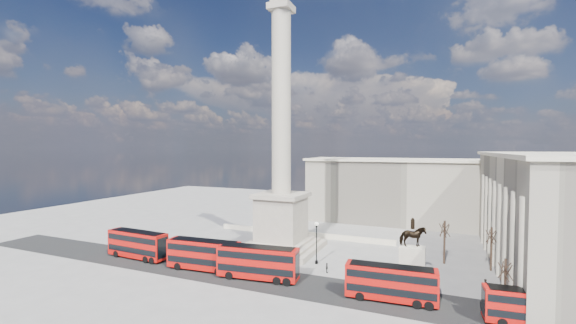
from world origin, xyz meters
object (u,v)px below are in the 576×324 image
at_px(pedestrian_crossing, 327,268).
at_px(red_bus_b, 258,262).
at_px(nelsons_column, 281,182).
at_px(red_bus_a, 204,254).
at_px(red_bus_c, 391,283).
at_px(pedestrian_walking, 422,283).
at_px(pedestrian_standing, 485,285).
at_px(red_bus_e, 138,244).
at_px(victorian_lamp, 317,239).
at_px(equestrian_statue, 412,258).
at_px(red_bus_d, 535,308).

bearing_deg(pedestrian_crossing, red_bus_b, 118.75).
height_order(nelsons_column, red_bus_a, nelsons_column).
height_order(red_bus_a, red_bus_c, red_bus_a).
relative_size(pedestrian_walking, pedestrian_standing, 1.16).
bearing_deg(red_bus_b, red_bus_a, 172.89).
distance_m(red_bus_c, red_bus_e, 43.02).
bearing_deg(nelsons_column, pedestrian_standing, -11.96).
xyz_separation_m(red_bus_e, pedestrian_crossing, (32.61, 5.93, -1.74)).
height_order(red_bus_b, red_bus_c, red_bus_b).
height_order(victorian_lamp, equestrian_statue, equestrian_statue).
distance_m(equestrian_statue, pedestrian_standing, 9.69).
bearing_deg(red_bus_d, victorian_lamp, 154.09).
distance_m(red_bus_b, red_bus_e, 24.07).
distance_m(victorian_lamp, pedestrian_walking, 17.62).
bearing_deg(nelsons_column, red_bus_b, -78.69).
xyz_separation_m(red_bus_a, red_bus_e, (-14.37, 0.52, -0.02)).
distance_m(red_bus_c, pedestrian_walking, 6.42).
bearing_deg(pedestrian_standing, red_bus_e, -24.22).
bearing_deg(nelsons_column, red_bus_c, -35.04).
relative_size(red_bus_d, pedestrian_walking, 5.30).
bearing_deg(pedestrian_standing, red_bus_c, 4.20).
relative_size(equestrian_statue, pedestrian_crossing, 5.91).
bearing_deg(red_bus_b, pedestrian_crossing, 30.90).
height_order(equestrian_statue, pedestrian_walking, equestrian_statue).
bearing_deg(red_bus_a, pedestrian_walking, 4.74).
height_order(red_bus_a, pedestrian_crossing, red_bus_a).
bearing_deg(victorian_lamp, red_bus_c, -37.35).
relative_size(nelsons_column, red_bus_a, 4.12).
relative_size(red_bus_e, pedestrian_crossing, 7.70).
bearing_deg(equestrian_statue, pedestrian_crossing, -170.43).
bearing_deg(red_bus_b, red_bus_c, -6.84).
xyz_separation_m(red_bus_b, pedestrian_crossing, (8.54, 6.55, -1.79)).
height_order(red_bus_d, pedestrian_crossing, red_bus_d).
height_order(red_bus_e, equestrian_statue, equestrian_statue).
bearing_deg(red_bus_d, equestrian_statue, 139.24).
xyz_separation_m(victorian_lamp, equestrian_statue, (15.18, -1.37, -0.91)).
relative_size(red_bus_a, equestrian_statue, 1.32).
bearing_deg(pedestrian_crossing, red_bus_e, 91.60).
xyz_separation_m(red_bus_d, victorian_lamp, (-28.28, 10.78, 2.05)).
distance_m(red_bus_b, victorian_lamp, 11.63).
xyz_separation_m(red_bus_a, pedestrian_standing, (39.98, 8.19, -1.72)).
bearing_deg(pedestrian_standing, red_bus_b, -16.96).
bearing_deg(red_bus_a, red_bus_d, -5.38).
height_order(equestrian_statue, pedestrian_crossing, equestrian_statue).
distance_m(nelsons_column, equestrian_statue, 26.72).
bearing_deg(red_bus_c, red_bus_a, 176.12).
relative_size(red_bus_a, red_bus_b, 0.98).
bearing_deg(pedestrian_crossing, victorian_lamp, 30.55).
distance_m(red_bus_a, pedestrian_crossing, 19.43).
bearing_deg(red_bus_a, nelsons_column, 62.29).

